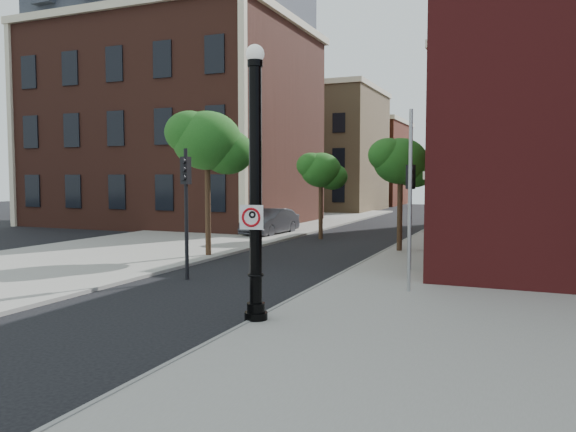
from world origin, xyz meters
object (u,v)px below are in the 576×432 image
at_px(no_parking_sign, 252,217).
at_px(parked_car, 270,222).
at_px(traffic_signal_left, 186,192).
at_px(traffic_signal_right, 410,195).
at_px(lamppost, 256,197).

relative_size(no_parking_sign, parked_car, 0.12).
height_order(traffic_signal_left, traffic_signal_right, traffic_signal_left).
distance_m(no_parking_sign, parked_car, 20.40).
height_order(lamppost, no_parking_sign, lamppost).
bearing_deg(no_parking_sign, lamppost, 71.95).
xyz_separation_m(no_parking_sign, parked_car, (-8.10, 18.64, -1.75)).
bearing_deg(no_parking_sign, traffic_signal_right, 67.68).
bearing_deg(parked_car, traffic_signal_left, -73.37).
bearing_deg(parked_car, lamppost, -63.24).
xyz_separation_m(no_parking_sign, traffic_signal_right, (2.00, 8.66, 0.26)).
distance_m(lamppost, traffic_signal_right, 8.72).
xyz_separation_m(lamppost, traffic_signal_left, (-4.69, 4.27, -0.02)).
distance_m(lamppost, no_parking_sign, 0.48).
relative_size(lamppost, parked_car, 1.36).
bearing_deg(traffic_signal_right, no_parking_sign, -83.06).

